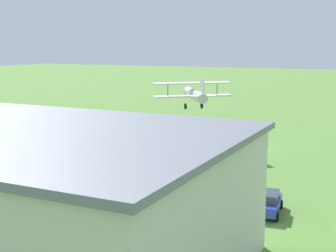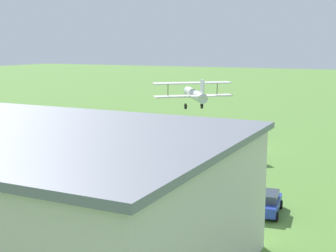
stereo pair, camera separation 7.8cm
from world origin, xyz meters
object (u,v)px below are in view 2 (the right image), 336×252
(hangar, at_px, (6,193))
(biplane, at_px, (194,93))
(person_watching_takeoff, at_px, (105,167))
(person_near_hangar_door, at_px, (184,171))
(car_black, at_px, (71,168))
(car_blue, at_px, (267,202))

(hangar, xyz_separation_m, biplane, (1.22, -29.66, 2.94))
(biplane, relative_size, person_watching_takeoff, 5.02)
(person_near_hangar_door, bearing_deg, car_black, 22.76)
(car_black, relative_size, person_watching_takeoff, 2.59)
(car_black, height_order, person_watching_takeoff, car_black)
(biplane, height_order, person_near_hangar_door, biplane)
(person_near_hangar_door, bearing_deg, car_blue, 148.36)
(car_black, bearing_deg, car_blue, 175.18)
(person_near_hangar_door, bearing_deg, hangar, 83.48)
(car_blue, height_order, person_near_hangar_door, car_blue)
(car_blue, bearing_deg, person_watching_takeoff, -12.41)
(person_near_hangar_door, height_order, person_watching_takeoff, person_watching_takeoff)
(car_blue, xyz_separation_m, person_watching_takeoff, (16.31, -3.59, -0.04))
(car_black, distance_m, person_near_hangar_door, 10.44)
(car_blue, bearing_deg, biplane, -51.80)
(car_blue, height_order, car_black, car_black)
(biplane, bearing_deg, person_watching_takeoff, 73.01)
(hangar, relative_size, car_blue, 6.19)
(biplane, distance_m, person_near_hangar_door, 12.41)
(hangar, bearing_deg, car_black, -64.15)
(biplane, bearing_deg, car_blue, 128.20)
(hangar, xyz_separation_m, person_watching_takeoff, (4.99, -17.31, -3.04))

